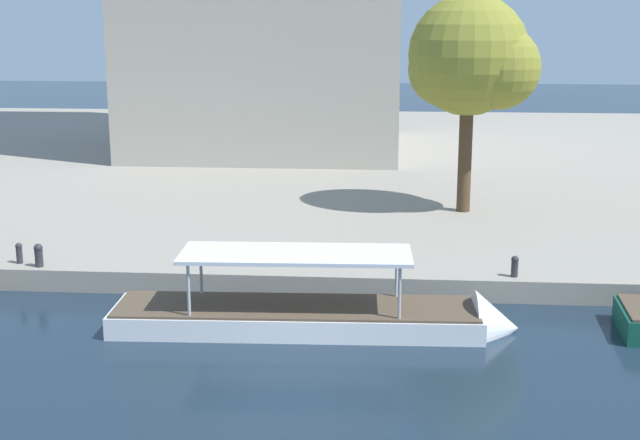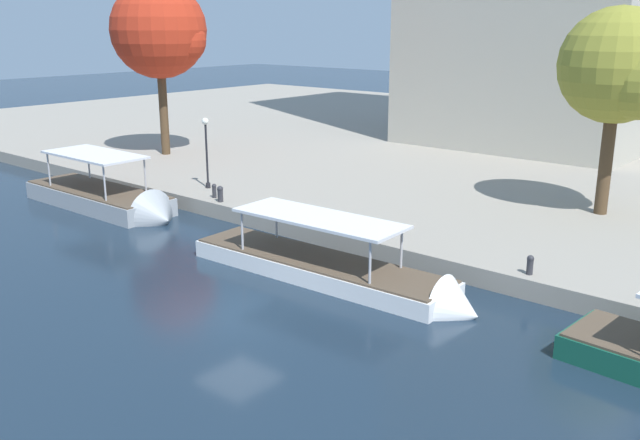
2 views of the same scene
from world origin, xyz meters
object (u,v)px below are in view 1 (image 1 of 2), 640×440
tour_boat_1 (330,321)px  mooring_bollard_2 (39,254)px  mooring_bollard_0 (515,266)px  tree_0 (471,61)px  mooring_bollard_1 (19,252)px

tour_boat_1 → mooring_bollard_2: size_ratio=14.99×
mooring_bollard_2 → mooring_bollard_0: bearing=0.4°
mooring_bollard_0 → mooring_bollard_2: size_ratio=0.88×
mooring_bollard_0 → tree_0: 12.50m
tour_boat_1 → mooring_bollard_0: tour_boat_1 is taller
tour_boat_1 → mooring_bollard_2: tour_boat_1 is taller
tour_boat_1 → tree_0: 17.00m
tour_boat_1 → mooring_bollard_0: size_ratio=17.04×
tour_boat_1 → tree_0: (5.43, 14.23, 7.56)m
mooring_bollard_0 → mooring_bollard_1: bearing=179.2°
tour_boat_1 → mooring_bollard_0: (6.30, 3.65, 0.95)m
mooring_bollard_2 → tree_0: 20.65m
tour_boat_1 → mooring_bollard_0: 7.35m
mooring_bollard_2 → mooring_bollard_1: bearing=157.4°
mooring_bollard_1 → tree_0: (17.30, 10.33, 6.59)m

